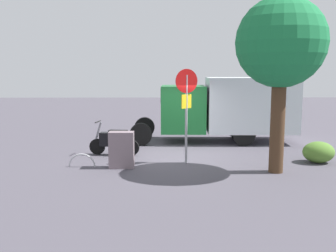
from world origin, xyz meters
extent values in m
plane|color=#4A464F|center=(0.00, 0.00, 0.00)|extent=(60.00, 60.00, 0.00)
cylinder|color=black|center=(-2.81, -3.61, 0.45)|extent=(0.91, 0.28, 0.90)
cylinder|color=black|center=(-2.75, -1.71, 0.45)|extent=(0.91, 0.28, 0.90)
cylinder|color=black|center=(1.30, -3.74, 0.45)|extent=(0.91, 0.28, 0.90)
cylinder|color=black|center=(1.36, -1.84, 0.45)|extent=(0.91, 0.28, 0.90)
cube|color=silver|center=(-3.18, -2.64, 1.57)|extent=(3.67, 2.31, 2.24)
cube|color=#1C6D31|center=(-0.38, -2.73, 1.40)|extent=(1.87, 2.16, 1.90)
cube|color=black|center=(-0.38, -2.73, 2.00)|extent=(1.88, 2.00, 0.60)
cylinder|color=black|center=(2.82, -0.23, 0.28)|extent=(0.57, 0.19, 0.56)
cylinder|color=black|center=(1.59, -0.02, 0.28)|extent=(0.57, 0.19, 0.56)
cube|color=black|center=(2.16, -0.12, 0.56)|extent=(1.14, 0.50, 0.48)
cube|color=black|center=(2.06, -0.10, 0.83)|extent=(0.68, 0.38, 0.12)
cylinder|color=slate|center=(2.77, -0.22, 0.83)|extent=(0.29, 0.12, 0.69)
cylinder|color=black|center=(2.77, -0.22, 1.18)|extent=(0.13, 0.55, 0.04)
cylinder|color=#9E9EA3|center=(-0.27, 1.06, 1.41)|extent=(0.08, 0.08, 2.83)
cylinder|color=red|center=(-0.27, 1.08, 2.64)|extent=(0.71, 0.32, 0.76)
cube|color=yellow|center=(-0.27, 1.08, 2.00)|extent=(0.33, 0.33, 0.44)
cylinder|color=#47301E|center=(-2.83, 2.25, 1.43)|extent=(0.41, 0.41, 2.85)
sphere|color=#19703C|center=(-2.83, 2.25, 3.74)|extent=(2.55, 2.55, 2.55)
cube|color=slate|center=(1.75, 1.66, 0.56)|extent=(0.76, 0.41, 1.12)
torus|color=#B7B7BC|center=(3.00, 1.56, 0.00)|extent=(0.85, 0.09, 0.85)
ellipsoid|color=#517C2E|center=(-4.56, 1.13, 0.35)|extent=(1.02, 0.83, 0.69)
camera|label=1|loc=(0.51, 12.91, 2.92)|focal=40.03mm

